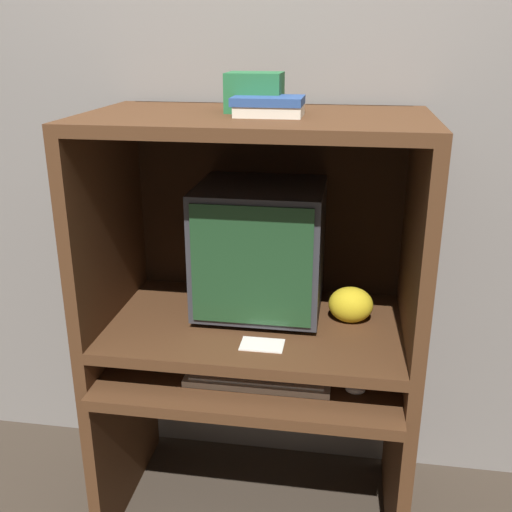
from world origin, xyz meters
TOP-DOWN VIEW (x-y plane):
  - wall_back at (0.00, 0.65)m, footprint 6.00×0.06m
  - desk_base at (0.00, 0.25)m, footprint 1.01×0.64m
  - desk_monitor_shelf at (0.00, 0.30)m, footprint 1.01×0.59m
  - hutch_upper at (0.00, 0.33)m, footprint 1.01×0.59m
  - crt_monitor at (-0.00, 0.38)m, footprint 0.40×0.37m
  - keyboard at (0.03, 0.14)m, footprint 0.45×0.13m
  - mouse at (0.33, 0.12)m, footprint 0.06×0.04m
  - snack_bag at (0.30, 0.34)m, footprint 0.14×0.11m
  - book_stack at (0.04, 0.26)m, footprint 0.20×0.15m
  - paper_card at (0.04, 0.14)m, footprint 0.13×0.08m
  - storage_box at (-0.01, 0.35)m, footprint 0.16×0.14m

SIDE VIEW (x-z plane):
  - desk_base at x=0.00m, z-range 0.08..0.71m
  - keyboard at x=0.03m, z-range 0.62..0.65m
  - mouse at x=0.33m, z-range 0.62..0.65m
  - desk_monitor_shelf at x=0.00m, z-range 0.66..0.79m
  - paper_card at x=0.04m, z-range 0.75..0.76m
  - snack_bag at x=0.30m, z-range 0.75..0.87m
  - crt_monitor at x=0.00m, z-range 0.76..1.19m
  - hutch_upper at x=0.00m, z-range 0.86..1.52m
  - wall_back at x=0.00m, z-range 0.00..2.60m
  - book_stack at x=0.04m, z-range 1.42..1.47m
  - storage_box at x=-0.01m, z-range 1.42..1.53m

